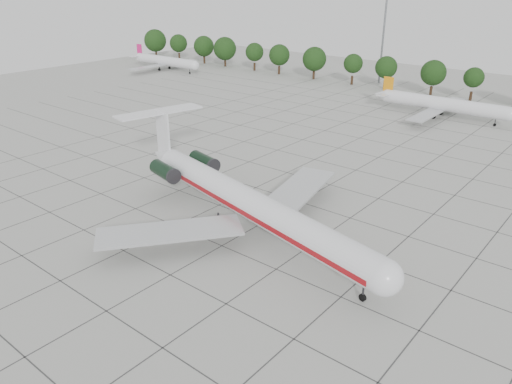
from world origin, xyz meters
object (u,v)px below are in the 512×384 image
bg_airliner_a (166,61)px  main_airliner (240,198)px  bg_airliner_c (443,104)px  ground_crew (339,265)px  floodlight_mast (384,32)px

bg_airliner_a → main_airliner: bearing=-36.7°
main_airliner → bg_airliner_a: 116.60m
main_airliner → bg_airliner_c: main_airliner is taller
ground_crew → floodlight_mast: size_ratio=0.06×
bg_airliner_a → floodlight_mast: 70.70m
bg_airliner_a → bg_airliner_c: bearing=-0.9°
floodlight_mast → bg_airliner_a: bearing=-158.9°
floodlight_mast → main_airliner: bearing=-73.3°
ground_crew → floodlight_mast: bearing=-92.7°
bg_airliner_c → floodlight_mast: (-28.47, 26.60, 11.37)m
main_airliner → floodlight_mast: (-28.36, 94.79, 10.43)m
ground_crew → bg_airliner_c: (-14.95, 69.59, 2.10)m
main_airliner → ground_crew: main_airliner is taller
main_airliner → bg_airliner_a: (-93.47, 69.70, -0.94)m
main_airliner → ground_crew: size_ratio=28.35×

